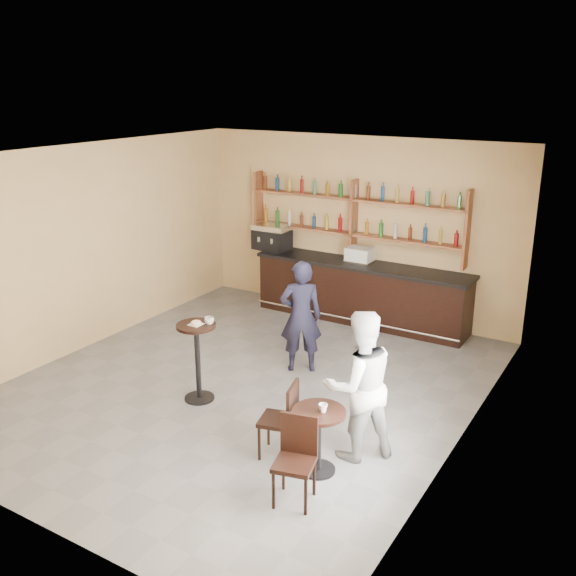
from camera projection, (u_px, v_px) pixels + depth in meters
The scene contains 23 objects.
floor at pixel (247, 385), 9.05m from camera, with size 7.00×7.00×0.00m, color slate.
ceiling at pixel (242, 155), 8.05m from camera, with size 7.00×7.00×0.00m, color white.
wall_back at pixel (357, 227), 11.40m from camera, with size 7.00×7.00×0.00m, color tan.
wall_front at pixel (20, 376), 5.70m from camera, with size 7.00×7.00×0.00m, color tan.
wall_left at pixel (86, 248), 10.02m from camera, with size 7.00×7.00×0.00m, color tan.
wall_right at pixel (468, 318), 7.08m from camera, with size 7.00×7.00×0.00m, color tan.
window_pane at pixel (432, 346), 6.07m from camera, with size 2.00×2.00×0.00m, color white.
window_frame at pixel (431, 346), 6.08m from camera, with size 0.04×1.70×2.10m, color black, non-canonical shape.
shelf_unit at pixel (354, 217), 11.23m from camera, with size 4.00×0.26×1.40m, color brown, non-canonical shape.
liquor_bottles at pixel (354, 207), 11.18m from camera, with size 3.68×0.10×1.00m, color #8C5919, non-canonical shape.
bar_counter at pixel (361, 292), 11.30m from camera, with size 3.90×0.76×1.06m, color black, non-canonical shape.
espresso_machine at pixel (272, 237), 11.98m from camera, with size 0.67×0.43×0.48m, color black, non-canonical shape.
pastry_case at pixel (360, 255), 11.12m from camera, with size 0.46×0.37×0.28m, color silver, non-canonical shape.
pedestal_table at pixel (198, 362), 8.49m from camera, with size 0.52×0.52×1.08m, color black, non-canonical shape.
napkin at pixel (196, 324), 8.32m from camera, with size 0.17×0.17×0.00m, color white.
donut at pixel (196, 323), 8.30m from camera, with size 0.13×0.13×0.05m, color #C37847.
cup_pedestal at pixel (209, 321), 8.32m from camera, with size 0.12×0.12×0.10m, color white.
man_main at pixel (301, 316), 9.28m from camera, with size 0.61×0.40×1.67m, color black.
cafe_table at pixel (318, 441), 6.95m from camera, with size 0.59×0.59×0.74m, color black, non-canonical shape.
cup_cafe at pixel (323, 408), 6.80m from camera, with size 0.10×0.10×0.09m, color white.
chair_west at pixel (278, 419), 7.24m from camera, with size 0.39×0.39×0.91m, color black, non-canonical shape.
chair_south at pixel (294, 463), 6.41m from camera, with size 0.39×0.39×0.91m, color black, non-canonical shape.
patron_second at pixel (359, 385), 7.12m from camera, with size 0.85×0.66×1.75m, color #ADAEB3.
Camera 1 is at (4.71, -6.70, 4.11)m, focal length 40.00 mm.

